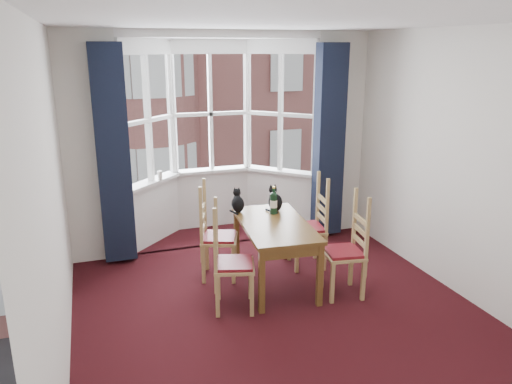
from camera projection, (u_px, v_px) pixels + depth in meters
name	position (u px, v px, depth m)	size (l,w,h in m)	color
floor	(288.00, 324.00, 4.84)	(4.50, 4.50, 0.00)	black
ceiling	(295.00, 20.00, 4.06)	(4.50, 4.50, 0.00)	white
wall_left	(51.00, 208.00, 3.83)	(4.50, 4.50, 0.00)	silver
wall_right	(473.00, 169.00, 5.07)	(4.50, 4.50, 0.00)	silver
wall_near	(471.00, 304.00, 2.40)	(4.00, 4.00, 0.00)	silver
wall_back_pier_left	(92.00, 150.00, 5.98)	(0.70, 0.12, 2.80)	silver
wall_back_pier_right	(338.00, 135.00, 7.00)	(0.70, 0.12, 2.80)	silver
bay_window	(215.00, 136.00, 6.95)	(2.76, 0.94, 2.80)	white
curtain_left	(113.00, 156.00, 5.91)	(0.38, 0.22, 2.60)	black
curtain_right	(329.00, 142.00, 6.78)	(0.38, 0.22, 2.60)	black
dining_table	(275.00, 231.00, 5.54)	(0.83, 1.40, 0.72)	brown
chair_left_near	(225.00, 265.00, 5.03)	(0.50, 0.51, 0.92)	tan
chair_left_far	(211.00, 238.00, 5.74)	(0.52, 0.53, 0.92)	tan
chair_right_near	(351.00, 253.00, 5.34)	(0.46, 0.47, 0.92)	tan
chair_right_far	(314.00, 228.00, 6.05)	(0.46, 0.47, 0.92)	tan
cat_left	(238.00, 203.00, 5.86)	(0.17, 0.23, 0.29)	black
cat_right	(275.00, 201.00, 5.91)	(0.17, 0.24, 0.31)	black
wine_bottle	(274.00, 202.00, 5.77)	(0.08, 0.08, 0.33)	black
candle_tall	(160.00, 175.00, 6.69)	(0.06, 0.06, 0.13)	white
street	(116.00, 171.00, 35.83)	(80.00, 80.00, 0.00)	#333335
tenement_building	(134.00, 77.00, 17.13)	(18.40, 7.80, 15.20)	#98554E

